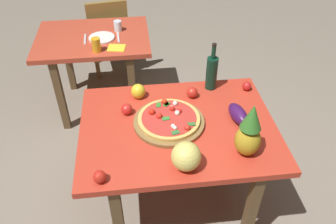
{
  "coord_description": "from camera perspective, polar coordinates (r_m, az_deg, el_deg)",
  "views": [
    {
      "loc": [
        -0.24,
        -1.52,
        2.12
      ],
      "look_at": [
        -0.05,
        0.07,
        0.79
      ],
      "focal_mm": 36.52,
      "sensor_mm": 36.0,
      "label": 1
    }
  ],
  "objects": [
    {
      "name": "dinner_plate",
      "position": [
        3.03,
        -11.01,
        12.06
      ],
      "size": [
        0.22,
        0.22,
        0.02
      ],
      "primitive_type": "cylinder",
      "color": "white",
      "rests_on": "background_table"
    },
    {
      "name": "melon",
      "position": [
        1.78,
        3.04,
        -7.4
      ],
      "size": [
        0.16,
        0.16,
        0.16
      ],
      "primitive_type": "sphere",
      "color": "#DACC64",
      "rests_on": "display_table"
    },
    {
      "name": "napkin_folded",
      "position": [
        2.87,
        -8.6,
        10.54
      ],
      "size": [
        0.16,
        0.14,
        0.01
      ],
      "primitive_type": "cube",
      "rotation": [
        0.0,
        0.0,
        -0.18
      ],
      "color": "yellow",
      "rests_on": "background_table"
    },
    {
      "name": "drinking_glass_water",
      "position": [
        3.12,
        -8.37,
        14.03
      ],
      "size": [
        0.07,
        0.07,
        0.09
      ],
      "primitive_type": "cylinder",
      "color": "silver",
      "rests_on": "background_table"
    },
    {
      "name": "tomato_at_corner",
      "position": [
        2.39,
        13.02,
        4.24
      ],
      "size": [
        0.06,
        0.06,
        0.06
      ],
      "primitive_type": "sphere",
      "color": "red",
      "rests_on": "display_table"
    },
    {
      "name": "background_table",
      "position": [
        3.14,
        -12.22,
        10.32
      ],
      "size": [
        0.97,
        0.72,
        0.74
      ],
      "color": "brown",
      "rests_on": "ground_plane"
    },
    {
      "name": "tomato_near_board",
      "position": [
        2.14,
        -6.9,
        0.49
      ],
      "size": [
        0.07,
        0.07,
        0.07
      ],
      "primitive_type": "sphere",
      "color": "red",
      "rests_on": "display_table"
    },
    {
      "name": "pineapple_left",
      "position": [
        1.85,
        13.38,
        -3.37
      ],
      "size": [
        0.14,
        0.14,
        0.33
      ],
      "color": "#B79623",
      "rests_on": "display_table"
    },
    {
      "name": "ground_plane",
      "position": [
        2.62,
        1.37,
        -14.37
      ],
      "size": [
        10.0,
        10.0,
        0.0
      ],
      "primitive_type": "plane",
      "color": "gray"
    },
    {
      "name": "eggplant",
      "position": [
        2.12,
        11.64,
        -0.37
      ],
      "size": [
        0.13,
        0.21,
        0.09
      ],
      "primitive_type": "ellipsoid",
      "rotation": [
        0.0,
        0.0,
        1.76
      ],
      "color": "#3B144C",
      "rests_on": "display_table"
    },
    {
      "name": "pizza_board",
      "position": [
        2.07,
        0.16,
        -1.68
      ],
      "size": [
        0.43,
        0.43,
        0.02
      ],
      "primitive_type": "cylinder",
      "color": "olive",
      "rests_on": "display_table"
    },
    {
      "name": "display_table",
      "position": [
        2.13,
        1.64,
        -4.05
      ],
      "size": [
        1.18,
        0.88,
        0.74
      ],
      "color": "brown",
      "rests_on": "ground_plane"
    },
    {
      "name": "pizza",
      "position": [
        2.05,
        0.17,
        -1.05
      ],
      "size": [
        0.37,
        0.37,
        0.06
      ],
      "color": "#D6B057",
      "rests_on": "pizza_board"
    },
    {
      "name": "knife_utensil",
      "position": [
        3.02,
        -8.31,
        12.23
      ],
      "size": [
        0.02,
        0.18,
        0.01
      ],
      "primitive_type": "cube",
      "rotation": [
        0.0,
        0.0,
        0.05
      ],
      "color": "silver",
      "rests_on": "background_table"
    },
    {
      "name": "tomato_by_bottle",
      "position": [
        2.27,
        4.05,
        3.28
      ],
      "size": [
        0.07,
        0.07,
        0.07
      ],
      "primitive_type": "sphere",
      "color": "red",
      "rests_on": "display_table"
    },
    {
      "name": "dining_chair",
      "position": [
        3.72,
        -9.95,
        12.97
      ],
      "size": [
        0.46,
        0.46,
        0.85
      ],
      "rotation": [
        0.0,
        0.0,
        3.3
      ],
      "color": "olive",
      "rests_on": "ground_plane"
    },
    {
      "name": "fork_utensil",
      "position": [
        3.05,
        -13.67,
        11.74
      ],
      "size": [
        0.02,
        0.18,
        0.01
      ],
      "primitive_type": "cube",
      "rotation": [
        0.0,
        0.0,
        0.03
      ],
      "color": "silver",
      "rests_on": "background_table"
    },
    {
      "name": "drinking_glass_juice",
      "position": [
        2.82,
        -11.89,
        10.89
      ],
      "size": [
        0.07,
        0.07,
        0.11
      ],
      "primitive_type": "cylinder",
      "color": "orange",
      "rests_on": "background_table"
    },
    {
      "name": "tomato_beside_pepper",
      "position": [
        1.78,
        -11.35,
        -10.55
      ],
      "size": [
        0.07,
        0.07,
        0.07
      ],
      "primitive_type": "sphere",
      "color": "red",
      "rests_on": "display_table"
    },
    {
      "name": "bell_pepper",
      "position": [
        2.26,
        -4.99,
        3.46
      ],
      "size": [
        0.09,
        0.09,
        0.1
      ],
      "primitive_type": "ellipsoid",
      "color": "yellow",
      "rests_on": "display_table"
    },
    {
      "name": "wine_bottle",
      "position": [
        2.32,
        7.31,
        6.62
      ],
      "size": [
        0.08,
        0.08,
        0.34
      ],
      "color": "#0D3222",
      "rests_on": "display_table"
    }
  ]
}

